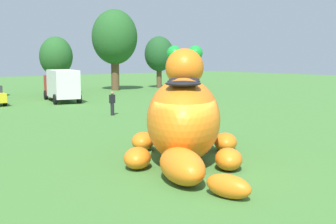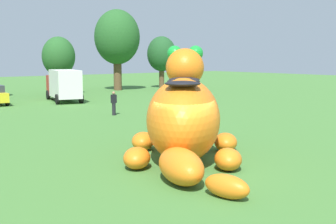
% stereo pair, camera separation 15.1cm
% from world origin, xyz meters
% --- Properties ---
extents(ground_plane, '(160.00, 160.00, 0.00)m').
position_xyz_m(ground_plane, '(0.00, 0.00, 0.00)').
color(ground_plane, '#427533').
extents(giant_inflatable_creature, '(6.64, 8.61, 4.66)m').
position_xyz_m(giant_inflatable_creature, '(0.84, 1.49, 1.70)').
color(giant_inflatable_creature, orange).
rests_on(giant_inflatable_creature, ground).
extents(box_truck, '(3.55, 6.70, 2.95)m').
position_xyz_m(box_truck, '(6.91, 25.88, 1.60)').
color(box_truck, '#B2231E').
rests_on(box_truck, ground).
extents(tree_centre, '(3.57, 3.57, 6.35)m').
position_xyz_m(tree_centre, '(9.67, 32.91, 4.15)').
color(tree_centre, brown).
rests_on(tree_centre, ground).
extents(tree_centre_right, '(5.60, 5.60, 9.94)m').
position_xyz_m(tree_centre_right, '(18.09, 34.41, 6.50)').
color(tree_centre_right, brown).
rests_on(tree_centre_right, ground).
extents(tree_mid_right, '(3.87, 3.87, 6.87)m').
position_xyz_m(tree_mid_right, '(24.92, 34.29, 4.49)').
color(tree_mid_right, brown).
rests_on(tree_mid_right, ground).
extents(spectator_mid_field, '(0.38, 0.26, 1.71)m').
position_xyz_m(spectator_mid_field, '(5.54, 14.67, 0.85)').
color(spectator_mid_field, black).
rests_on(spectator_mid_field, ground).
extents(spectator_by_cars, '(0.38, 0.26, 1.71)m').
position_xyz_m(spectator_by_cars, '(2.03, 5.27, 0.85)').
color(spectator_by_cars, black).
rests_on(spectator_by_cars, ground).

